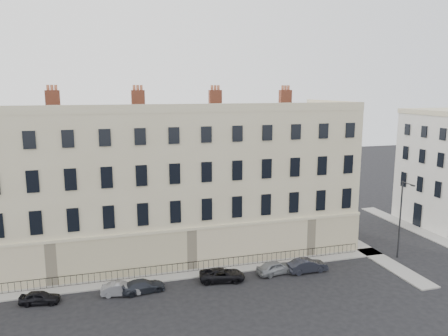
{
  "coord_description": "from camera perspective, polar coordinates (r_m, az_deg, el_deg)",
  "views": [
    {
      "loc": [
        -14.15,
        -32.77,
        17.18
      ],
      "look_at": [
        -1.62,
        10.0,
        9.01
      ],
      "focal_mm": 35.0,
      "sensor_mm": 36.0,
      "label": 1
    }
  ],
  "objects": [
    {
      "name": "ground",
      "position": [
        39.61,
        6.57,
        -15.39
      ],
      "size": [
        160.0,
        160.0,
        0.0
      ],
      "primitive_type": "plane",
      "color": "black",
      "rests_on": "ground"
    },
    {
      "name": "terrace",
      "position": [
        46.5,
        -5.83,
        -1.69
      ],
      "size": [
        36.22,
        12.22,
        17.0
      ],
      "color": "#C5B892",
      "rests_on": "ground"
    },
    {
      "name": "pavement_terrace",
      "position": [
        41.68,
        -9.44,
        -14.02
      ],
      "size": [
        48.0,
        2.0,
        0.12
      ],
      "primitive_type": "cube",
      "color": "gray",
      "rests_on": "ground"
    },
    {
      "name": "pavement_east_return",
      "position": [
        51.89,
        16.56,
        -9.33
      ],
      "size": [
        2.0,
        24.0,
        0.12
      ],
      "primitive_type": "cube",
      "color": "gray",
      "rests_on": "ground"
    },
    {
      "name": "pavement_adjacent",
      "position": [
        59.18,
        23.74,
        -7.34
      ],
      "size": [
        2.0,
        20.0,
        0.12
      ],
      "primitive_type": "cube",
      "color": "gray",
      "rests_on": "ground"
    },
    {
      "name": "railings",
      "position": [
        42.42,
        -4.03,
        -12.72
      ],
      "size": [
        35.0,
        0.04,
        0.96
      ],
      "color": "black",
      "rests_on": "ground"
    },
    {
      "name": "car_a",
      "position": [
        39.64,
        -22.92,
        -15.31
      ],
      "size": [
        3.32,
        1.78,
        1.07
      ],
      "primitive_type": "imported",
      "rotation": [
        0.0,
        0.0,
        1.4
      ],
      "color": "black",
      "rests_on": "ground"
    },
    {
      "name": "car_b",
      "position": [
        39.08,
        -13.28,
        -15.1
      ],
      "size": [
        3.43,
        1.61,
        1.09
      ],
      "primitive_type": "imported",
      "rotation": [
        0.0,
        0.0,
        1.43
      ],
      "color": "slate",
      "rests_on": "ground"
    },
    {
      "name": "car_c",
      "position": [
        39.21,
        -10.55,
        -14.9
      ],
      "size": [
        3.94,
        1.99,
        1.1
      ],
      "primitive_type": "imported",
      "rotation": [
        0.0,
        0.0,
        1.69
      ],
      "color": "#22252D",
      "rests_on": "ground"
    },
    {
      "name": "car_d",
      "position": [
        40.57,
        -0.24,
        -13.78
      ],
      "size": [
        4.4,
        2.59,
        1.15
      ],
      "primitive_type": "imported",
      "rotation": [
        0.0,
        0.0,
        1.4
      ],
      "color": "black",
      "rests_on": "ground"
    },
    {
      "name": "car_e",
      "position": [
        42.23,
        6.77,
        -12.76
      ],
      "size": [
        3.9,
        2.08,
        1.26
      ],
      "primitive_type": "imported",
      "rotation": [
        0.0,
        0.0,
        1.74
      ],
      "color": "gray",
      "rests_on": "ground"
    },
    {
      "name": "car_f",
      "position": [
        43.09,
        10.81,
        -12.39
      ],
      "size": [
        3.86,
        1.37,
        1.27
      ],
      "primitive_type": "imported",
      "rotation": [
        0.0,
        0.0,
        1.58
      ],
      "color": "black",
      "rests_on": "ground"
    },
    {
      "name": "streetlamp",
      "position": [
        47.85,
        22.12,
        -5.82
      ],
      "size": [
        0.21,
        1.74,
        8.04
      ],
      "rotation": [
        0.0,
        0.0,
        -0.03
      ],
      "color": "#28292D",
      "rests_on": "ground"
    }
  ]
}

